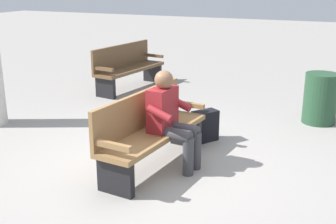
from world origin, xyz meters
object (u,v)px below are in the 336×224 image
object	(u,v)px
bench_near	(150,130)
backpack	(205,126)
trash_bin	(320,98)
person_seated	(171,117)
bench_far	(128,67)

from	to	relation	value
bench_near	backpack	size ratio (longest dim) A/B	4.21
backpack	trash_bin	size ratio (longest dim) A/B	0.55
backpack	person_seated	bearing A→B (deg)	-4.49
bench_near	trash_bin	world-z (taller)	bench_near
trash_bin	bench_near	bearing A→B (deg)	-33.43
backpack	bench_far	distance (m)	3.29
trash_bin	backpack	bearing A→B (deg)	-42.64
person_seated	trash_bin	world-z (taller)	person_seated
person_seated	backpack	distance (m)	1.08
bench_far	bench_near	bearing A→B (deg)	40.95
bench_near	bench_far	xyz separation A→B (m)	(-3.25, -2.13, 0.00)
person_seated	bench_far	world-z (taller)	person_seated
bench_far	trash_bin	distance (m)	3.88
person_seated	bench_far	bearing A→B (deg)	-137.82
bench_near	trash_bin	size ratio (longest dim) A/B	2.33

